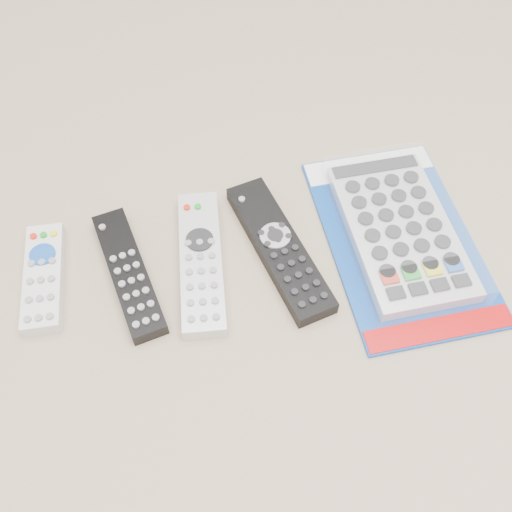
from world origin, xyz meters
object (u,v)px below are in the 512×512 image
object	(u,v)px
remote_small_grey	(44,277)
remote_large_black	(279,248)
remote_silver_dvd	(201,262)
remote_slim_black	(129,273)
jumbo_remote_packaged	(400,229)

from	to	relation	value
remote_small_grey	remote_large_black	size ratio (longest dim) A/B	0.69
remote_small_grey	remote_silver_dvd	distance (m)	0.20
remote_small_grey	remote_large_black	xyz separation A→B (m)	(0.30, -0.04, 0.00)
remote_large_black	remote_silver_dvd	bearing A→B (deg)	167.38
remote_small_grey	remote_slim_black	distance (m)	0.11
remote_slim_black	remote_large_black	xyz separation A→B (m)	(0.20, -0.01, 0.00)
remote_slim_black	jumbo_remote_packaged	xyz separation A→B (m)	(0.36, -0.03, 0.01)
remote_large_black	jumbo_remote_packaged	bearing A→B (deg)	-15.38
jumbo_remote_packaged	remote_large_black	bearing A→B (deg)	177.03
remote_large_black	jumbo_remote_packaged	distance (m)	0.16
remote_silver_dvd	remote_large_black	bearing A→B (deg)	6.25
remote_small_grey	remote_slim_black	xyz separation A→B (m)	(0.10, -0.02, -0.00)
remote_small_grey	remote_silver_dvd	size ratio (longest dim) A/B	0.72
remote_large_black	remote_small_grey	bearing A→B (deg)	164.08
remote_silver_dvd	remote_large_black	distance (m)	0.10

